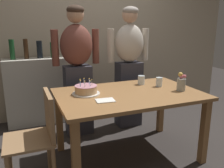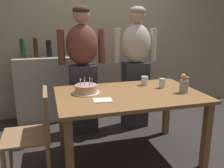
{
  "view_description": "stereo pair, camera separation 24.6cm",
  "coord_description": "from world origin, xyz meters",
  "px_view_note": "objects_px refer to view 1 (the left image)",
  "views": [
    {
      "loc": [
        -1.05,
        -2.16,
        1.46
      ],
      "look_at": [
        -0.17,
        0.05,
        0.84
      ],
      "focal_mm": 38.22,
      "sensor_mm": 36.0,
      "label": 1
    },
    {
      "loc": [
        -0.82,
        -2.24,
        1.46
      ],
      "look_at": [
        -0.17,
        0.05,
        0.84
      ],
      "focal_mm": 38.22,
      "sensor_mm": 36.0,
      "label": 2
    }
  ],
  "objects_px": {
    "birthday_cake": "(86,90)",
    "flower_vase": "(181,83)",
    "napkin_stack": "(105,100)",
    "water_glass_far": "(159,82)",
    "person_man_bearded": "(77,69)",
    "person_woman_cardigan": "(129,66)",
    "water_glass_near": "(141,80)",
    "dining_chair": "(39,133)"
  },
  "relations": [
    {
      "from": "water_glass_far",
      "to": "napkin_stack",
      "type": "height_order",
      "value": "water_glass_far"
    },
    {
      "from": "person_man_bearded",
      "to": "dining_chair",
      "type": "bearing_deg",
      "value": 57.64
    },
    {
      "from": "dining_chair",
      "to": "water_glass_near",
      "type": "bearing_deg",
      "value": 107.96
    },
    {
      "from": "water_glass_far",
      "to": "person_woman_cardigan",
      "type": "height_order",
      "value": "person_woman_cardigan"
    },
    {
      "from": "flower_vase",
      "to": "person_woman_cardigan",
      "type": "distance_m",
      "value": 0.94
    },
    {
      "from": "napkin_stack",
      "to": "person_man_bearded",
      "type": "height_order",
      "value": "person_man_bearded"
    },
    {
      "from": "dining_chair",
      "to": "water_glass_far",
      "type": "bearing_deg",
      "value": 99.79
    },
    {
      "from": "napkin_stack",
      "to": "flower_vase",
      "type": "xyz_separation_m",
      "value": [
        0.88,
        0.02,
        0.08
      ]
    },
    {
      "from": "person_man_bearded",
      "to": "water_glass_far",
      "type": "bearing_deg",
      "value": 139.1
    },
    {
      "from": "flower_vase",
      "to": "person_man_bearded",
      "type": "height_order",
      "value": "person_man_bearded"
    },
    {
      "from": "water_glass_near",
      "to": "napkin_stack",
      "type": "height_order",
      "value": "water_glass_near"
    },
    {
      "from": "water_glass_near",
      "to": "flower_vase",
      "type": "height_order",
      "value": "flower_vase"
    },
    {
      "from": "water_glass_far",
      "to": "napkin_stack",
      "type": "xyz_separation_m",
      "value": [
        -0.75,
        -0.25,
        -0.05
      ]
    },
    {
      "from": "water_glass_near",
      "to": "napkin_stack",
      "type": "relative_size",
      "value": 0.61
    },
    {
      "from": "birthday_cake",
      "to": "water_glass_near",
      "type": "distance_m",
      "value": 0.73
    },
    {
      "from": "napkin_stack",
      "to": "water_glass_far",
      "type": "bearing_deg",
      "value": 18.68
    },
    {
      "from": "water_glass_far",
      "to": "person_man_bearded",
      "type": "bearing_deg",
      "value": 139.1
    },
    {
      "from": "person_man_bearded",
      "to": "dining_chair",
      "type": "xyz_separation_m",
      "value": [
        -0.58,
        -0.92,
        -0.36
      ]
    },
    {
      "from": "water_glass_near",
      "to": "person_woman_cardigan",
      "type": "xyz_separation_m",
      "value": [
        0.09,
        0.52,
        0.08
      ]
    },
    {
      "from": "napkin_stack",
      "to": "flower_vase",
      "type": "height_order",
      "value": "flower_vase"
    },
    {
      "from": "water_glass_far",
      "to": "flower_vase",
      "type": "xyz_separation_m",
      "value": [
        0.13,
        -0.23,
        0.03
      ]
    },
    {
      "from": "napkin_stack",
      "to": "person_woman_cardigan",
      "type": "distance_m",
      "value": 1.18
    },
    {
      "from": "water_glass_far",
      "to": "person_woman_cardigan",
      "type": "bearing_deg",
      "value": 94.74
    },
    {
      "from": "water_glass_near",
      "to": "dining_chair",
      "type": "height_order",
      "value": "dining_chair"
    },
    {
      "from": "birthday_cake",
      "to": "dining_chair",
      "type": "relative_size",
      "value": 0.33
    },
    {
      "from": "water_glass_far",
      "to": "dining_chair",
      "type": "xyz_separation_m",
      "value": [
        -1.37,
        -0.24,
        -0.28
      ]
    },
    {
      "from": "birthday_cake",
      "to": "dining_chair",
      "type": "xyz_separation_m",
      "value": [
        -0.51,
        -0.26,
        -0.27
      ]
    },
    {
      "from": "birthday_cake",
      "to": "water_glass_far",
      "type": "height_order",
      "value": "birthday_cake"
    },
    {
      "from": "water_glass_far",
      "to": "napkin_stack",
      "type": "bearing_deg",
      "value": -161.32
    },
    {
      "from": "water_glass_far",
      "to": "person_woman_cardigan",
      "type": "distance_m",
      "value": 0.69
    },
    {
      "from": "birthday_cake",
      "to": "flower_vase",
      "type": "xyz_separation_m",
      "value": [
        0.99,
        -0.26,
        0.04
      ]
    },
    {
      "from": "water_glass_near",
      "to": "dining_chair",
      "type": "relative_size",
      "value": 0.12
    },
    {
      "from": "water_glass_near",
      "to": "person_woman_cardigan",
      "type": "distance_m",
      "value": 0.54
    },
    {
      "from": "birthday_cake",
      "to": "flower_vase",
      "type": "bearing_deg",
      "value": -14.53
    },
    {
      "from": "napkin_stack",
      "to": "dining_chair",
      "type": "height_order",
      "value": "dining_chair"
    },
    {
      "from": "person_woman_cardigan",
      "to": "birthday_cake",
      "type": "bearing_deg",
      "value": 39.37
    },
    {
      "from": "person_woman_cardigan",
      "to": "flower_vase",
      "type": "bearing_deg",
      "value": 101.31
    },
    {
      "from": "napkin_stack",
      "to": "flower_vase",
      "type": "bearing_deg",
      "value": 1.35
    },
    {
      "from": "person_woman_cardigan",
      "to": "dining_chair",
      "type": "xyz_separation_m",
      "value": [
        -1.31,
        -0.92,
        -0.36
      ]
    },
    {
      "from": "birthday_cake",
      "to": "napkin_stack",
      "type": "bearing_deg",
      "value": -68.59
    },
    {
      "from": "birthday_cake",
      "to": "person_man_bearded",
      "type": "height_order",
      "value": "person_man_bearded"
    },
    {
      "from": "water_glass_far",
      "to": "person_man_bearded",
      "type": "distance_m",
      "value": 1.05
    }
  ]
}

